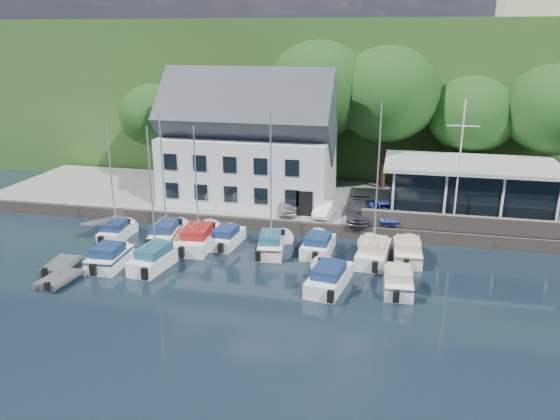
# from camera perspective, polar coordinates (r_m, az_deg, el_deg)

# --- Properties ---
(ground) EXTENTS (180.00, 180.00, 0.00)m
(ground) POSITION_cam_1_polar(r_m,az_deg,el_deg) (31.63, 1.26, -9.57)
(ground) COLOR black
(ground) RESTS_ON ground
(quay) EXTENTS (60.00, 13.00, 1.00)m
(quay) POSITION_cam_1_polar(r_m,az_deg,el_deg) (47.50, 5.38, 0.58)
(quay) COLOR gray
(quay) RESTS_ON ground
(quay_face) EXTENTS (60.00, 0.30, 1.00)m
(quay_face) POSITION_cam_1_polar(r_m,az_deg,el_deg) (41.39, 4.24, -2.04)
(quay_face) COLOR #60564C
(quay_face) RESTS_ON ground
(hillside) EXTENTS (160.00, 75.00, 16.00)m
(hillside) POSITION_cam_1_polar(r_m,az_deg,el_deg) (89.94, 9.24, 13.50)
(hillside) COLOR #284B1C
(hillside) RESTS_ON ground
(field_patch) EXTENTS (50.00, 30.00, 0.30)m
(field_patch) POSITION_cam_1_polar(r_m,az_deg,el_deg) (97.58, 14.75, 18.29)
(field_patch) COLOR #515D2E
(field_patch) RESTS_ON hillside
(harbor_building) EXTENTS (14.40, 8.20, 8.70)m
(harbor_building) POSITION_cam_1_polar(r_m,az_deg,el_deg) (46.67, -3.21, 6.47)
(harbor_building) COLOR silver
(harbor_building) RESTS_ON quay
(club_pavilion) EXTENTS (13.20, 7.20, 4.10)m
(club_pavilion) POSITION_cam_1_polar(r_m,az_deg,el_deg) (45.39, 19.14, 2.18)
(club_pavilion) COLOR black
(club_pavilion) RESTS_ON quay
(seawall) EXTENTS (18.00, 0.50, 1.20)m
(seawall) POSITION_cam_1_polar(r_m,az_deg,el_deg) (41.58, 20.95, -1.52)
(seawall) COLOR #60564C
(seawall) RESTS_ON quay
(gangway) EXTENTS (1.20, 6.00, 1.40)m
(gangway) POSITION_cam_1_polar(r_m,az_deg,el_deg) (45.02, -17.44, -1.86)
(gangway) COLOR silver
(gangway) RESTS_ON ground
(car_silver) EXTENTS (2.42, 3.63, 1.15)m
(car_silver) POSITION_cam_1_polar(r_m,az_deg,el_deg) (43.26, 0.60, 0.40)
(car_silver) COLOR #A4A4A9
(car_silver) RESTS_ON quay
(car_white) EXTENTS (1.73, 3.67, 1.16)m
(car_white) POSITION_cam_1_polar(r_m,az_deg,el_deg) (42.90, 4.78, 0.20)
(car_white) COLOR white
(car_white) RESTS_ON quay
(car_dgrey) EXTENTS (1.96, 4.41, 1.26)m
(car_dgrey) POSITION_cam_1_polar(r_m,az_deg,el_deg) (42.31, 8.25, -0.12)
(car_dgrey) COLOR #313136
(car_dgrey) RESTS_ON quay
(car_blue) EXTENTS (2.86, 4.36, 1.39)m
(car_blue) POSITION_cam_1_polar(r_m,az_deg,el_deg) (42.66, 11.01, -0.02)
(car_blue) COLOR #314196
(car_blue) RESTS_ON quay
(flagpole) EXTENTS (2.23, 0.20, 9.30)m
(flagpole) POSITION_cam_1_polar(r_m,az_deg,el_deg) (41.30, 18.21, 4.51)
(flagpole) COLOR silver
(flagpole) RESTS_ON quay
(tree_0) EXTENTS (6.68, 6.68, 9.13)m
(tree_0) POSITION_cam_1_polar(r_m,az_deg,el_deg) (54.94, -12.88, 8.02)
(tree_0) COLOR black
(tree_0) RESTS_ON quay
(tree_2) EXTENTS (9.64, 9.64, 13.17)m
(tree_2) POSITION_cam_1_polar(r_m,az_deg,el_deg) (50.50, 4.04, 9.90)
(tree_2) COLOR black
(tree_2) RESTS_ON quay
(tree_3) EXTENTS (9.31, 9.31, 12.72)m
(tree_3) POSITION_cam_1_polar(r_m,az_deg,el_deg) (50.14, 10.99, 9.30)
(tree_3) COLOR black
(tree_3) RESTS_ON quay
(tree_4) EXTENTS (7.52, 7.52, 10.28)m
(tree_4) POSITION_cam_1_polar(r_m,az_deg,el_deg) (50.90, 19.18, 7.37)
(tree_4) COLOR black
(tree_4) RESTS_ON quay
(tree_5) EXTENTS (8.31, 8.31, 11.36)m
(tree_5) POSITION_cam_1_polar(r_m,az_deg,el_deg) (51.40, 26.32, 7.22)
(tree_5) COLOR black
(tree_5) RESTS_ON quay
(boat_r1_0) EXTENTS (2.31, 5.21, 8.53)m
(boat_r1_0) POSITION_cam_1_polar(r_m,az_deg,el_deg) (41.43, -17.16, 2.67)
(boat_r1_0) COLOR white
(boat_r1_0) RESTS_ON ground
(boat_r1_1) EXTENTS (2.73, 6.41, 9.50)m
(boat_r1_1) POSITION_cam_1_polar(r_m,az_deg,el_deg) (39.83, -12.10, 3.21)
(boat_r1_1) COLOR white
(boat_r1_1) RESTS_ON ground
(boat_r1_2) EXTENTS (2.77, 7.23, 9.58)m
(boat_r1_2) POSITION_cam_1_polar(r_m,az_deg,el_deg) (38.40, -8.78, 2.91)
(boat_r1_2) COLOR white
(boat_r1_2) RESTS_ON ground
(boat_r1_3) EXTENTS (2.20, 5.30, 1.39)m
(boat_r1_3) POSITION_cam_1_polar(r_m,az_deg,el_deg) (39.67, -5.55, -2.68)
(boat_r1_3) COLOR white
(boat_r1_3) RESTS_ON ground
(boat_r1_4) EXTENTS (2.75, 6.10, 8.95)m
(boat_r1_4) POSITION_cam_1_polar(r_m,az_deg,el_deg) (37.02, -0.96, 2.05)
(boat_r1_4) COLOR white
(boat_r1_4) RESTS_ON ground
(boat_r1_5) EXTENTS (2.36, 5.39, 1.42)m
(boat_r1_5) POSITION_cam_1_polar(r_m,az_deg,el_deg) (38.12, 4.01, -3.49)
(boat_r1_5) COLOR white
(boat_r1_5) RESTS_ON ground
(boat_r1_6) EXTENTS (2.64, 6.42, 9.48)m
(boat_r1_6) POSITION_cam_1_polar(r_m,az_deg,el_deg) (35.96, 10.08, 1.73)
(boat_r1_6) COLOR white
(boat_r1_6) RESTS_ON ground
(boat_r1_7) EXTENTS (2.21, 5.75, 1.49)m
(boat_r1_7) POSITION_cam_1_polar(r_m,az_deg,el_deg) (37.93, 13.18, -4.00)
(boat_r1_7) COLOR white
(boat_r1_7) RESTS_ON ground
(boat_r2_0) EXTENTS (2.29, 5.17, 1.53)m
(boat_r2_0) POSITION_cam_1_polar(r_m,az_deg,el_deg) (37.58, -17.38, -4.54)
(boat_r2_0) COLOR white
(boat_r2_0) RESTS_ON ground
(boat_r2_1) EXTENTS (2.76, 6.66, 9.58)m
(boat_r2_1) POSITION_cam_1_polar(r_m,az_deg,el_deg) (35.42, -13.26, 1.36)
(boat_r2_1) COLOR white
(boat_r2_1) RESTS_ON ground
(boat_r2_3) EXTENTS (3.05, 6.51, 1.51)m
(boat_r2_3) POSITION_cam_1_polar(r_m,az_deg,el_deg) (33.16, 5.16, -6.82)
(boat_r2_3) COLOR white
(boat_r2_3) RESTS_ON ground
(boat_r2_4) EXTENTS (2.02, 5.19, 1.49)m
(boat_r2_4) POSITION_cam_1_polar(r_m,az_deg,el_deg) (33.37, 12.27, -7.05)
(boat_r2_4) COLOR white
(boat_r2_4) RESTS_ON ground
(dinghy_0) EXTENTS (2.17, 3.25, 0.72)m
(dinghy_0) POSITION_cam_1_polar(r_m,az_deg,el_deg) (38.24, -21.95, -5.32)
(dinghy_0) COLOR #393A3F
(dinghy_0) RESTS_ON ground
(dinghy_1) EXTENTS (2.07, 3.12, 0.69)m
(dinghy_1) POSITION_cam_1_polar(r_m,az_deg,el_deg) (36.31, -22.09, -6.60)
(dinghy_1) COLOR #393A3F
(dinghy_1) RESTS_ON ground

